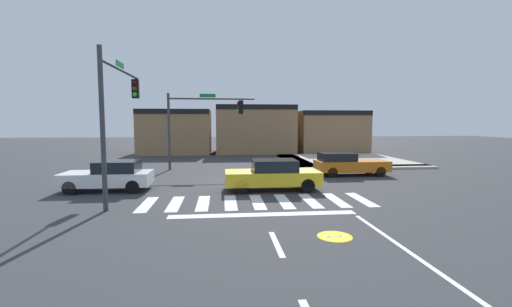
{
  "coord_description": "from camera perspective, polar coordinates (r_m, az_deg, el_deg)",
  "views": [
    {
      "loc": [
        -1.47,
        -18.54,
        3.33
      ],
      "look_at": [
        0.56,
        1.72,
        1.47
      ],
      "focal_mm": 24.07,
      "sensor_mm": 36.0,
      "label": 1
    }
  ],
  "objects": [
    {
      "name": "lane_markings",
      "position": [
        8.28,
        14.03,
        -18.59
      ],
      "size": [
        6.8,
        18.75,
        0.01
      ],
      "color": "white",
      "rests_on": "ground_plane"
    },
    {
      "name": "car_white",
      "position": [
        18.13,
        -23.13,
        -3.42
      ],
      "size": [
        4.14,
        1.85,
        1.46
      ],
      "rotation": [
        0.0,
        0.0,
        3.14
      ],
      "color": "white",
      "rests_on": "ground_plane"
    },
    {
      "name": "traffic_signal_northwest",
      "position": [
        24.38,
        -8.87,
        6.21
      ],
      "size": [
        6.07,
        0.32,
        5.33
      ],
      "color": "#383A3D",
      "rests_on": "ground_plane"
    },
    {
      "name": "storefront_row",
      "position": [
        38.02,
        -0.5,
        3.84
      ],
      "size": [
        24.24,
        6.98,
        5.13
      ],
      "color": "#93704C",
      "rests_on": "ground_plane"
    },
    {
      "name": "curb_corner_northeast",
      "position": [
        29.86,
        13.79,
        -1.18
      ],
      "size": [
        10.0,
        10.6,
        0.15
      ],
      "color": "#B2AA9E",
      "rests_on": "ground_plane"
    },
    {
      "name": "car_yellow",
      "position": [
        16.88,
        2.81,
        -3.54
      ],
      "size": [
        4.6,
        1.87,
        1.5
      ],
      "rotation": [
        0.0,
        0.0,
        3.14
      ],
      "color": "gold",
      "rests_on": "ground_plane"
    },
    {
      "name": "crosswalk_near",
      "position": [
        14.51,
        0.25,
        -8.02
      ],
      "size": [
        9.53,
        2.73,
        0.01
      ],
      "color": "silver",
      "rests_on": "ground_plane"
    },
    {
      "name": "traffic_signal_southwest",
      "position": [
        15.95,
        -21.83,
        8.03
      ],
      "size": [
        0.32,
        5.68,
        6.11
      ],
      "rotation": [
        0.0,
        0.0,
        1.57
      ],
      "color": "#383A3D",
      "rests_on": "ground_plane"
    },
    {
      "name": "car_orange",
      "position": [
        22.3,
        15.06,
        -1.66
      ],
      "size": [
        4.44,
        1.84,
        1.43
      ],
      "color": "orange",
      "rests_on": "ground_plane"
    },
    {
      "name": "ground_plane",
      "position": [
        18.9,
        -1.18,
        -4.92
      ],
      "size": [
        120.0,
        120.0,
        0.0
      ],
      "primitive_type": "plane",
      "color": "#353538"
    },
    {
      "name": "bike_detector_marking",
      "position": [
        10.56,
        12.95,
        -13.27
      ],
      "size": [
        1.03,
        1.03,
        0.01
      ],
      "color": "yellow",
      "rests_on": "ground_plane"
    }
  ]
}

